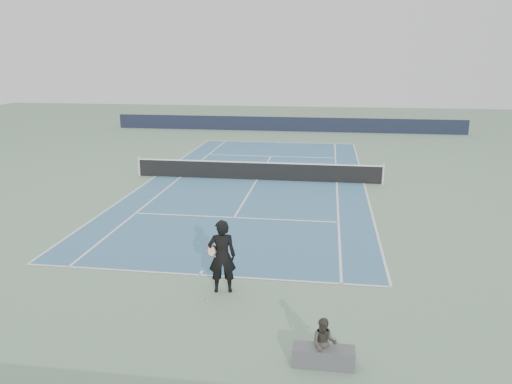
# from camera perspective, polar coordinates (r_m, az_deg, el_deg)

# --- Properties ---
(ground) EXTENTS (80.00, 80.00, 0.00)m
(ground) POSITION_cam_1_polar(r_m,az_deg,el_deg) (26.01, 0.11, 1.39)
(ground) COLOR gray
(court_surface) EXTENTS (10.97, 23.77, 0.01)m
(court_surface) POSITION_cam_1_polar(r_m,az_deg,el_deg) (26.01, 0.11, 1.40)
(court_surface) COLOR teal
(court_surface) RESTS_ON ground
(tennis_net) EXTENTS (12.90, 0.10, 1.07)m
(tennis_net) POSITION_cam_1_polar(r_m,az_deg,el_deg) (25.90, 0.11, 2.47)
(tennis_net) COLOR silver
(tennis_net) RESTS_ON ground
(windscreen_far) EXTENTS (30.00, 0.25, 1.20)m
(windscreen_far) POSITION_cam_1_polar(r_m,az_deg,el_deg) (43.41, 3.48, 7.75)
(windscreen_far) COLOR black
(windscreen_far) RESTS_ON ground
(tennis_player) EXTENTS (0.89, 0.71, 2.06)m
(tennis_player) POSITION_cam_1_polar(r_m,az_deg,el_deg) (13.55, -3.91, -7.33)
(tennis_player) COLOR black
(tennis_player) RESTS_ON ground
(tennis_ball) EXTENTS (0.06, 0.06, 0.06)m
(tennis_ball) POSITION_cam_1_polar(r_m,az_deg,el_deg) (13.42, -5.56, -12.32)
(tennis_ball) COLOR #BBD82C
(tennis_ball) RESTS_ON ground
(spectator_bench) EXTENTS (1.30, 0.45, 1.10)m
(spectator_bench) POSITION_cam_1_polar(r_m,az_deg,el_deg) (10.89, 7.75, -17.42)
(spectator_bench) COLOR #4F4F53
(spectator_bench) RESTS_ON ground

